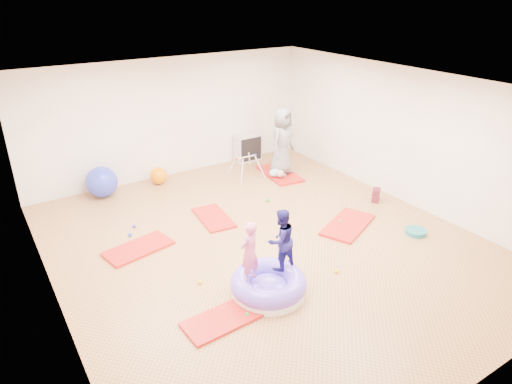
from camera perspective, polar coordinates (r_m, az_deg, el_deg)
room at (r=7.68m, az=1.21°, el=2.62°), size 7.01×8.01×2.81m
gym_mat_front_left at (r=6.59m, az=-4.21°, el=-15.61°), size 1.12×0.60×0.05m
gym_mat_mid_left at (r=8.36m, az=-14.47°, el=-6.83°), size 1.26×0.81×0.05m
gym_mat_center_back at (r=9.15m, az=-5.32°, el=-3.22°), size 0.67×1.15×0.05m
gym_mat_right at (r=9.02m, az=11.40°, el=-4.05°), size 1.44×1.12×0.05m
gym_mat_rear_right at (r=11.23m, az=2.94°, el=2.30°), size 0.83×1.41×0.06m
inflatable_cushion at (r=7.00m, az=1.57°, el=-11.55°), size 1.16×1.16×0.37m
child_pink at (r=6.57m, az=-0.84°, el=-7.14°), size 0.41×0.33×0.96m
child_navy at (r=6.84m, az=3.14°, el=-5.64°), size 0.51×0.41×0.99m
adult_caregiver at (r=10.91m, az=3.27°, el=6.30°), size 0.94×0.80×1.62m
infant at (r=10.93m, az=2.64°, el=2.45°), size 0.36×0.37×0.21m
ball_pit_balls at (r=8.18m, az=-2.49°, el=-6.63°), size 3.72×3.45×0.07m
exercise_ball_blue at (r=10.50m, az=-18.72°, el=1.20°), size 0.69×0.69×0.69m
exercise_ball_orange at (r=10.89m, az=-12.08°, el=2.00°), size 0.40×0.40×0.40m
infant_play_gym at (r=10.93m, az=-1.26°, el=3.59°), size 0.71×0.67×0.54m
cube_shelf at (r=12.05m, az=-1.02°, el=5.56°), size 0.71×0.35×0.71m
balance_disc at (r=9.08m, az=19.34°, el=-4.71°), size 0.39×0.39×0.09m
backpack at (r=10.13m, az=14.77°, el=-0.38°), size 0.28×0.27×0.28m
yellow_toy at (r=7.28m, az=1.44°, el=-11.21°), size 0.22×0.22×0.03m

